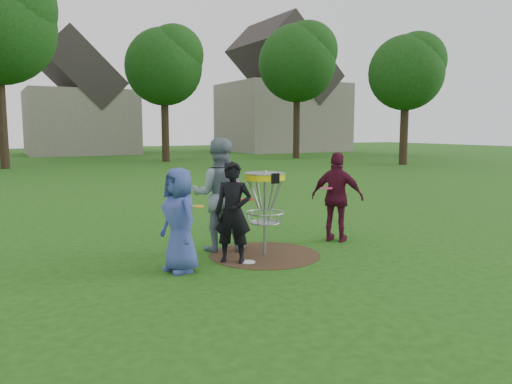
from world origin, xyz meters
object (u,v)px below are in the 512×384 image
player_black (233,213)px  player_maroon (337,197)px  player_grey (219,194)px  disc_golf_basket (265,193)px  player_blue (180,220)px

player_black → player_maroon: bearing=46.0°
player_grey → player_maroon: size_ratio=1.16×
player_black → player_maroon: (2.28, 0.39, 0.04)m
player_black → disc_golf_basket: size_ratio=1.12×
player_black → player_grey: (0.13, 0.83, 0.17)m
player_maroon → disc_golf_basket: 1.68m
player_maroon → disc_golf_basket: bearing=61.4°
player_blue → disc_golf_basket: player_blue is taller
disc_golf_basket → player_black: bearing=-167.0°
player_blue → disc_golf_basket: (1.53, 0.22, 0.27)m
player_blue → player_black: 0.89m
player_blue → player_grey: (1.02, 0.91, 0.20)m
player_maroon → player_blue: bearing=61.3°
player_black → player_grey: player_grey is taller
player_blue → disc_golf_basket: bearing=87.7°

